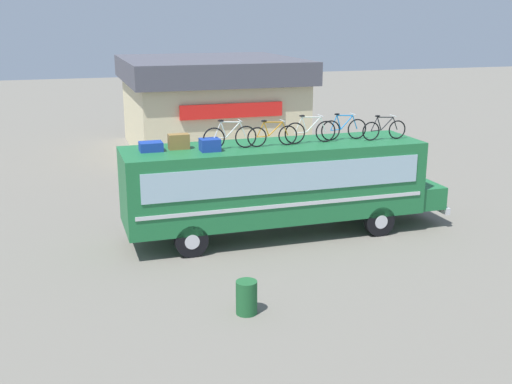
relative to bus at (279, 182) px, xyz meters
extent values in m
plane|color=slate|center=(-0.16, 0.00, -1.86)|extent=(120.00, 120.00, 0.00)
cube|color=#1E6B38|center=(-0.16, 0.00, 0.05)|extent=(9.96, 2.57, 2.44)
cube|color=#1E6B38|center=(5.31, 0.00, -0.78)|extent=(0.99, 2.37, 0.78)
cube|color=#99B7C6|center=(-0.16, -1.30, 0.45)|extent=(9.16, 0.04, 0.91)
cube|color=#99B7C6|center=(-0.16, 1.30, 0.45)|extent=(9.16, 0.04, 0.91)
cube|color=silver|center=(-0.16, -1.31, -0.44)|extent=(9.56, 0.03, 0.12)
cube|color=silver|center=(-0.16, 1.31, -0.44)|extent=(9.56, 0.03, 0.12)
cube|color=silver|center=(5.87, 0.00, -1.25)|extent=(0.16, 2.45, 0.24)
cylinder|color=black|center=(3.23, -1.15, -1.34)|extent=(1.03, 0.28, 1.03)
cylinder|color=silver|center=(3.23, -1.15, -1.34)|extent=(0.47, 0.30, 0.47)
cylinder|color=black|center=(3.23, 1.15, -1.34)|extent=(1.03, 0.28, 1.03)
cylinder|color=silver|center=(3.23, 1.15, -1.34)|extent=(0.47, 0.30, 0.47)
cylinder|color=black|center=(-3.25, -1.15, -1.34)|extent=(1.03, 0.28, 1.03)
cylinder|color=silver|center=(-3.25, -1.15, -1.34)|extent=(0.47, 0.30, 0.47)
cylinder|color=black|center=(-3.25, 1.15, -1.34)|extent=(1.03, 0.28, 1.03)
cylinder|color=silver|center=(-3.25, 1.15, -1.34)|extent=(0.47, 0.30, 0.47)
cube|color=#193899|center=(-4.17, 0.19, 1.42)|extent=(0.71, 0.56, 0.29)
cube|color=olive|center=(-3.28, 0.25, 1.51)|extent=(0.65, 0.35, 0.48)
cube|color=#193899|center=(-2.41, -0.34, 1.47)|extent=(0.61, 0.53, 0.39)
torus|color=black|center=(-2.25, -0.22, 1.63)|extent=(0.71, 0.04, 0.71)
torus|color=black|center=(-1.21, -0.22, 1.63)|extent=(0.71, 0.04, 0.71)
cylinder|color=white|center=(-1.94, -0.22, 1.90)|extent=(0.20, 0.04, 0.51)
cylinder|color=white|center=(-1.62, -0.22, 1.88)|extent=(0.48, 0.04, 0.49)
cylinder|color=white|center=(-1.71, -0.22, 2.13)|extent=(0.63, 0.04, 0.07)
cylinder|color=white|center=(-2.05, -0.22, 1.64)|extent=(0.40, 0.03, 0.05)
cylinder|color=white|center=(-2.13, -0.22, 1.89)|extent=(0.26, 0.03, 0.53)
cylinder|color=white|center=(-1.30, -0.22, 1.87)|extent=(0.22, 0.03, 0.50)
cylinder|color=silver|center=(-1.39, -0.22, 2.16)|extent=(0.03, 0.44, 0.03)
ellipsoid|color=black|center=(-2.02, -0.22, 2.19)|extent=(0.20, 0.08, 0.06)
torus|color=black|center=(-0.83, -0.22, 1.60)|extent=(0.65, 0.04, 0.65)
torus|color=black|center=(0.22, -0.22, 1.60)|extent=(0.65, 0.04, 0.65)
cylinder|color=orange|center=(-0.51, -0.22, 1.84)|extent=(0.20, 0.04, 0.46)
cylinder|color=orange|center=(-0.20, -0.22, 1.83)|extent=(0.49, 0.04, 0.45)
cylinder|color=orange|center=(-0.28, -0.22, 2.05)|extent=(0.63, 0.04, 0.07)
cylinder|color=orange|center=(-0.63, -0.22, 1.61)|extent=(0.40, 0.03, 0.05)
cylinder|color=orange|center=(-0.71, -0.22, 1.83)|extent=(0.26, 0.03, 0.48)
cylinder|color=orange|center=(0.13, -0.22, 1.82)|extent=(0.22, 0.03, 0.45)
cylinder|color=silver|center=(0.03, -0.22, 2.09)|extent=(0.03, 0.44, 0.03)
ellipsoid|color=black|center=(-0.60, -0.22, 2.11)|extent=(0.20, 0.08, 0.06)
torus|color=black|center=(0.51, -0.11, 1.63)|extent=(0.72, 0.04, 0.72)
torus|color=black|center=(1.61, -0.11, 1.63)|extent=(0.72, 0.04, 0.72)
cylinder|color=white|center=(0.84, -0.11, 1.90)|extent=(0.21, 0.04, 0.51)
cylinder|color=white|center=(1.17, -0.11, 1.89)|extent=(0.51, 0.04, 0.50)
cylinder|color=white|center=(1.08, -0.11, 2.14)|extent=(0.66, 0.04, 0.07)
cylinder|color=white|center=(0.72, -0.11, 1.64)|extent=(0.42, 0.03, 0.05)
cylinder|color=white|center=(0.63, -0.11, 1.89)|extent=(0.27, 0.03, 0.54)
cylinder|color=white|center=(1.51, -0.11, 1.88)|extent=(0.23, 0.03, 0.50)
cylinder|color=silver|center=(1.41, -0.11, 2.17)|extent=(0.03, 0.44, 0.03)
ellipsoid|color=black|center=(0.75, -0.11, 2.19)|extent=(0.20, 0.08, 0.06)
torus|color=black|center=(1.87, 0.08, 1.62)|extent=(0.69, 0.04, 0.69)
torus|color=black|center=(2.85, 0.08, 1.62)|extent=(0.69, 0.04, 0.69)
cylinder|color=#197FDB|center=(2.16, 0.08, 1.88)|extent=(0.19, 0.04, 0.50)
cylinder|color=#197FDB|center=(2.46, 0.08, 1.86)|extent=(0.46, 0.04, 0.48)
cylinder|color=#197FDB|center=(2.38, 0.08, 2.11)|extent=(0.59, 0.04, 0.07)
cylinder|color=#197FDB|center=(2.06, 0.08, 1.63)|extent=(0.37, 0.03, 0.05)
cylinder|color=#197FDB|center=(1.98, 0.08, 1.87)|extent=(0.24, 0.03, 0.52)
cylinder|color=#197FDB|center=(2.76, 0.08, 1.85)|extent=(0.21, 0.03, 0.48)
cylinder|color=silver|center=(2.67, 0.08, 2.14)|extent=(0.03, 0.44, 0.03)
ellipsoid|color=black|center=(2.09, 0.08, 2.16)|extent=(0.20, 0.08, 0.06)
torus|color=black|center=(3.17, -0.33, 1.59)|extent=(0.64, 0.04, 0.64)
torus|color=black|center=(4.17, -0.33, 1.59)|extent=(0.64, 0.04, 0.64)
cylinder|color=black|center=(3.47, -0.33, 1.84)|extent=(0.19, 0.04, 0.46)
cylinder|color=black|center=(3.77, -0.33, 1.82)|extent=(0.46, 0.04, 0.44)
cylinder|color=black|center=(3.69, -0.33, 2.04)|extent=(0.60, 0.04, 0.07)
cylinder|color=black|center=(3.36, -0.33, 1.60)|extent=(0.38, 0.03, 0.05)
cylinder|color=black|center=(3.28, -0.33, 1.83)|extent=(0.24, 0.03, 0.48)
cylinder|color=black|center=(4.08, -0.33, 1.81)|extent=(0.21, 0.03, 0.45)
cylinder|color=silver|center=(3.99, -0.33, 2.08)|extent=(0.03, 0.44, 0.03)
ellipsoid|color=black|center=(3.39, -0.33, 2.10)|extent=(0.20, 0.08, 0.06)
cube|color=beige|center=(1.26, 15.00, 0.05)|extent=(8.61, 8.96, 3.81)
cube|color=#4C4C56|center=(1.26, 15.00, 2.54)|extent=(9.30, 9.68, 1.19)
cube|color=red|center=(1.26, 10.42, 0.88)|extent=(5.17, 0.16, 0.70)
cylinder|color=#1E592D|center=(-2.74, -5.38, -1.43)|extent=(0.54, 0.54, 0.86)
camera|label=1|loc=(-6.85, -19.19, 5.34)|focal=44.20mm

